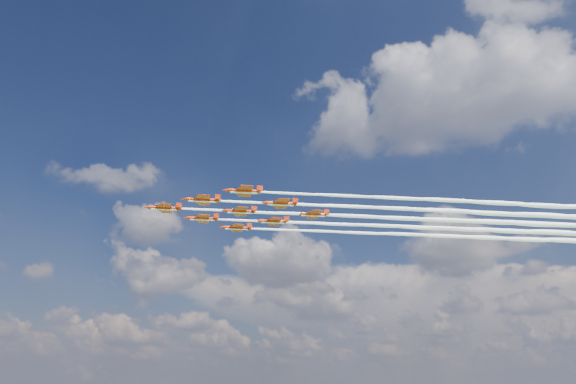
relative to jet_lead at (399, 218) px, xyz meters
The scene contains 9 objects.
jet_lead is the anchor object (origin of this frame).
jet_row2_port 12.35m from the jet_lead, ahead, with size 102.91×80.10×2.34m.
jet_row2_starb 12.35m from the jet_lead, 77.05° to the left, with size 102.91×80.10×2.34m.
jet_row3_port 24.70m from the jet_lead, ahead, with size 102.91×80.10×2.34m.
jet_row3_centre 19.10m from the jet_lead, 37.69° to the left, with size 102.91×80.10×2.34m.
jet_row3_starb 24.70m from the jet_lead, 77.05° to the left, with size 102.91×80.10×2.34m.
jet_row4_port 29.70m from the jet_lead, 22.40° to the left, with size 102.91×80.10×2.34m.
jet_row4_starb 29.70m from the jet_lead, 52.98° to the left, with size 102.91×80.10×2.34m.
jet_tail 38.20m from the jet_lead, 37.69° to the left, with size 102.91×80.10×2.34m.
Camera 1 is at (77.13, -113.18, 40.45)m, focal length 35.00 mm.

